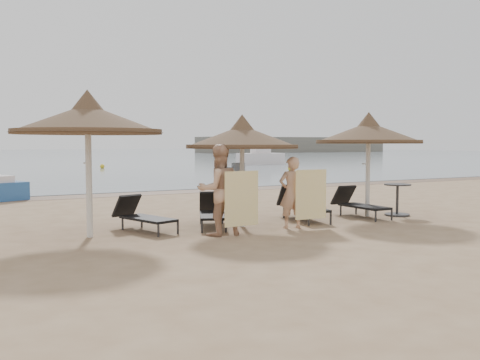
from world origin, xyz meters
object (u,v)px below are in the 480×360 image
Objects in this scene: palapa_right at (369,133)px; lounger_near_left at (212,211)px; palapa_left at (88,120)px; lounger_far_left at (142,215)px; side_table at (397,201)px; person_left at (219,183)px; person_right at (292,187)px; lounger_near_right at (301,204)px; palapa_center at (242,137)px; lounger_far_right at (358,203)px.

palapa_right is 4.61m from lounger_near_left.
palapa_left reaches higher than palapa_right.
lounger_far_left is at bearing 174.22° from palapa_right.
side_table is 0.38× the size of person_left.
person_right is (1.44, -1.09, 0.59)m from lounger_near_left.
lounger_near_left is 1.90m from person_right.
palapa_right is 4.80m from person_left.
lounger_near_right reaches higher than lounger_far_left.
palapa_center is 3.08× the size of side_table.
lounger_far_right is (6.77, -0.22, -2.01)m from palapa_left.
lounger_near_left is at bearing -23.73° from lounger_far_left.
palapa_left reaches higher than side_table.
lounger_far_left is 1.95m from person_left.
lounger_near_right is (5.18, 0.05, -1.98)m from palapa_left.
lounger_near_right is at bearing 167.37° from side_table.
palapa_right is at bearing -18.19° from lounger_far_right.
lounger_near_right reaches higher than lounger_far_right.
palapa_left is 1.71× the size of lounger_far_right.
palapa_left is at bearing 176.07° from side_table.
lounger_near_left is 1.44m from person_left.
lounger_near_right is 1.12× the size of lounger_far_right.
person_left is (-4.38, -0.81, 0.74)m from lounger_far_right.
lounger_far_right is 1.10m from side_table.
lounger_far_right is at bearing 162.38° from palapa_right.
person_right is (-2.79, -0.66, -1.22)m from palapa_right.
palapa_left is 1.10× the size of palapa_right.
lounger_far_left and lounger_near_left have the same top height.
palapa_right is at bearing -153.65° from person_right.
lounger_near_left is 2.13× the size of side_table.
palapa_left is 1.68× the size of lounger_far_left.
palapa_center reaches higher than lounger_far_left.
side_table is at bearing -3.46° from palapa_center.
side_table is (0.80, -0.24, -1.75)m from palapa_right.
lounger_near_left is at bearing 174.16° from palapa_right.
palapa_center reaches higher than person_right.
palapa_right is at bearing -168.83° from person_left.
palapa_left is at bearing 0.29° from person_right.
lounger_far_right is (1.59, -0.27, -0.03)m from lounger_near_right.
lounger_far_right is 2.10× the size of side_table.
palapa_right is at bearing 163.01° from side_table.
lounger_far_right is (3.98, -0.35, 0.01)m from lounger_near_left.
person_right is at bearing -123.88° from lounger_near_right.
lounger_near_left is (2.79, 0.14, -2.02)m from palapa_left.
person_right is at bearing -173.37° from side_table.
palapa_right is at bearing 17.12° from lounger_near_left.
lounger_near_left is 3.99m from lounger_far_right.
lounger_far_left is 4.01m from lounger_near_right.
lounger_far_left is (-2.17, 0.57, -1.68)m from palapa_center.
person_left is at bearing -23.24° from palapa_left.
palapa_right is 1.53× the size of lounger_near_left.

